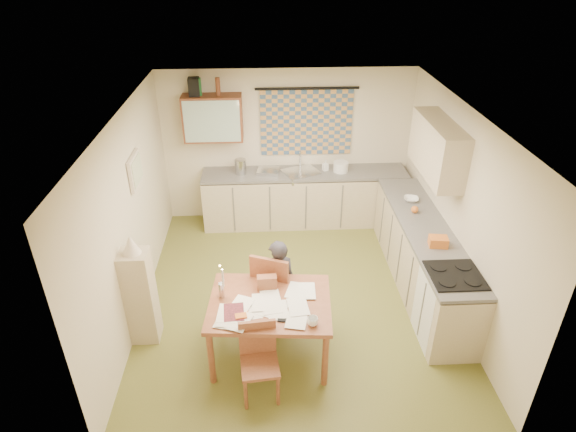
{
  "coord_description": "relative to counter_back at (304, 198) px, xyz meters",
  "views": [
    {
      "loc": [
        -0.38,
        -5.09,
        4.13
      ],
      "look_at": [
        -0.1,
        0.2,
        1.11
      ],
      "focal_mm": 30.0,
      "sensor_mm": 36.0,
      "label": 1
    }
  ],
  "objects": [
    {
      "name": "chair_near",
      "position": [
        -0.75,
        -3.54,
        -0.19
      ],
      "size": [
        0.42,
        0.42,
        0.84
      ],
      "rotation": [
        0.0,
        0.0,
        0.1
      ],
      "color": "brown",
      "rests_on": "floor"
    },
    {
      "name": "wall_left",
      "position": [
        -2.28,
        -1.95,
        0.8
      ],
      "size": [
        0.02,
        4.5,
        2.5
      ],
      "primitive_type": "cube",
      "color": "beige",
      "rests_on": "floor"
    },
    {
      "name": "stove",
      "position": [
        1.43,
        -2.85,
        0.02
      ],
      "size": [
        0.61,
        0.61,
        0.94
      ],
      "color": "white",
      "rests_on": "floor"
    },
    {
      "name": "fruit_orange",
      "position": [
        1.38,
        -1.41,
        0.52
      ],
      "size": [
        0.1,
        0.1,
        0.1
      ],
      "primitive_type": "sphere",
      "color": "orange",
      "rests_on": "counter_right"
    },
    {
      "name": "mug",
      "position": [
        -0.2,
        -3.36,
        0.34
      ],
      "size": [
        0.13,
        0.13,
        0.09
      ],
      "primitive_type": "imported",
      "rotation": [
        0.0,
        0.0,
        0.09
      ],
      "color": "white",
      "rests_on": "dining_table"
    },
    {
      "name": "kettle",
      "position": [
        -1.03,
        0.0,
        0.59
      ],
      "size": [
        0.22,
        0.22,
        0.24
      ],
      "primitive_type": "cylinder",
      "rotation": [
        0.0,
        0.0,
        -0.26
      ],
      "color": "silver",
      "rests_on": "counter_back"
    },
    {
      "name": "wall_front",
      "position": [
        -0.27,
        -4.21,
        0.8
      ],
      "size": [
        4.0,
        0.02,
        2.5
      ],
      "primitive_type": "cube",
      "color": "beige",
      "rests_on": "floor"
    },
    {
      "name": "counter_right",
      "position": [
        1.43,
        -1.8,
        -0.0
      ],
      "size": [
        0.62,
        2.95,
        0.92
      ],
      "color": "tan",
      "rests_on": "floor"
    },
    {
      "name": "orange_box",
      "position": [
        -0.93,
        -3.23,
        0.32
      ],
      "size": [
        0.13,
        0.1,
        0.04
      ],
      "primitive_type": "cube",
      "rotation": [
        0.0,
        0.0,
        0.17
      ],
      "color": "orange",
      "rests_on": "dining_table"
    },
    {
      "name": "wall_back",
      "position": [
        -0.27,
        0.31,
        0.8
      ],
      "size": [
        4.0,
        0.02,
        2.5
      ],
      "primitive_type": "cube",
      "color": "beige",
      "rests_on": "floor"
    },
    {
      "name": "tap",
      "position": [
        -0.06,
        0.18,
        0.61
      ],
      "size": [
        0.03,
        0.03,
        0.28
      ],
      "primitive_type": "cylinder",
      "rotation": [
        0.0,
        0.0,
        -0.04
      ],
      "color": "silver",
      "rests_on": "counter_back"
    },
    {
      "name": "eyeglasses",
      "position": [
        -0.49,
        -3.29,
        0.31
      ],
      "size": [
        0.13,
        0.06,
        0.02
      ],
      "primitive_type": "cube",
      "rotation": [
        0.0,
        0.0,
        -0.14
      ],
      "color": "black",
      "rests_on": "dining_table"
    },
    {
      "name": "print_canvas",
      "position": [
        -2.21,
        -1.55,
        1.25
      ],
      "size": [
        0.01,
        0.42,
        0.32
      ],
      "primitive_type": "cube",
      "color": "white",
      "rests_on": "wall_left"
    },
    {
      "name": "bowl",
      "position": [
        1.43,
        -1.07,
        0.49
      ],
      "size": [
        0.28,
        0.28,
        0.05
      ],
      "primitive_type": "imported",
      "rotation": [
        0.0,
        0.0,
        -0.19
      ],
      "color": "white",
      "rests_on": "counter_right"
    },
    {
      "name": "sink",
      "position": [
        -0.06,
        -0.0,
        0.43
      ],
      "size": [
        0.68,
        0.63,
        0.1
      ],
      "primitive_type": "cube",
      "rotation": [
        0.0,
        0.0,
        0.4
      ],
      "color": "silver",
      "rests_on": "counter_back"
    },
    {
      "name": "lampshade",
      "position": [
        -2.11,
        -2.63,
        0.86
      ],
      "size": [
        0.2,
        0.2,
        0.22
      ],
      "primitive_type": "cone",
      "color": "beige",
      "rests_on": "shelf_stand"
    },
    {
      "name": "candle",
      "position": [
        -1.12,
        -2.91,
        0.59
      ],
      "size": [
        0.03,
        0.03,
        0.22
      ],
      "primitive_type": "cylinder",
      "rotation": [
        0.0,
        0.0,
        -0.22
      ],
      "color": "white",
      "rests_on": "dining_table"
    },
    {
      "name": "candle_flame",
      "position": [
        -1.15,
        -2.86,
        0.71
      ],
      "size": [
        0.02,
        0.02,
        0.02
      ],
      "primitive_type": "sphere",
      "color": "#FFCC66",
      "rests_on": "dining_table"
    },
    {
      "name": "candle_holder",
      "position": [
        -1.15,
        -2.86,
        0.39
      ],
      "size": [
        0.07,
        0.07,
        0.18
      ],
      "primitive_type": "cylinder",
      "rotation": [
        0.0,
        0.0,
        0.17
      ],
      "color": "silver",
      "rests_on": "dining_table"
    },
    {
      "name": "counter_back",
      "position": [
        0.0,
        0.0,
        0.0
      ],
      "size": [
        3.3,
        0.62,
        0.92
      ],
      "color": "tan",
      "rests_on": "floor"
    },
    {
      "name": "papers",
      "position": [
        -0.69,
        -3.08,
        0.31
      ],
      "size": [
        1.1,
        0.83,
        0.03
      ],
      "rotation": [
        0.0,
        0.0,
        -0.08
      ],
      "color": "white",
      "rests_on": "dining_table"
    },
    {
      "name": "curtain_rod",
      "position": [
        0.03,
        0.25,
        1.75
      ],
      "size": [
        1.6,
        0.04,
        0.04
      ],
      "primitive_type": "cylinder",
      "rotation": [
        0.0,
        1.57,
        0.0
      ],
      "color": "black",
      "rests_on": "wall_back"
    },
    {
      "name": "dining_table",
      "position": [
        -0.63,
        -2.98,
        -0.07
      ],
      "size": [
        1.39,
        1.1,
        0.75
      ],
      "rotation": [
        0.0,
        0.0,
        -0.08
      ],
      "color": "brown",
      "rests_on": "floor"
    },
    {
      "name": "mixing_bowl",
      "position": [
        0.58,
        0.0,
        0.55
      ],
      "size": [
        0.3,
        0.3,
        0.16
      ],
      "primitive_type": "cylinder",
      "rotation": [
        0.0,
        0.0,
        0.32
      ],
      "color": "white",
      "rests_on": "counter_back"
    },
    {
      "name": "window_blind",
      "position": [
        0.03,
        0.27,
        1.2
      ],
      "size": [
        1.45,
        0.03,
        1.05
      ],
      "primitive_type": "cube",
      "color": "#395677",
      "rests_on": "wall_back"
    },
    {
      "name": "speaker",
      "position": [
        -1.66,
        0.13,
        1.83
      ],
      "size": [
        0.17,
        0.21,
        0.26
      ],
      "primitive_type": "cube",
      "rotation": [
        0.0,
        0.0,
        0.05
      ],
      "color": "black",
      "rests_on": "wall_cabinet"
    },
    {
      "name": "framed_print",
      "position": [
        -2.24,
        -1.55,
        1.25
      ],
      "size": [
        0.04,
        0.5,
        0.4
      ],
      "primitive_type": "cube",
      "color": "beige",
      "rests_on": "wall_left"
    },
    {
      "name": "upper_cabinet_right",
      "position": [
        1.56,
        -1.4,
        1.4
      ],
      "size": [
        0.34,
        1.3,
        0.7
      ],
      "primitive_type": "cube",
      "color": "tan",
      "rests_on": "wall_right"
    },
    {
      "name": "wall_cabinet_glass",
      "position": [
        -1.42,
        -0.04,
        1.35
      ],
      "size": [
        0.84,
        0.02,
        0.64
      ],
      "primitive_type": "cube",
      "color": "#99B2A5",
      "rests_on": "wall_back"
    },
    {
      "name": "orange_bag",
      "position": [
        1.43,
        -2.24,
        0.53
      ],
      "size": [
        0.24,
        0.19,
        0.12
      ],
      "primitive_type": "cube",
      "rotation": [
        0.0,
        0.0,
        -0.14
      ],
      "color": "orange",
      "rests_on": "counter_right"
    },
    {
      "name": "bottle_green",
      "position": [
        -1.58,
        0.13,
        1.83
      ],
      "size": [
        0.08,
        0.08,
        0.26
      ],
      "primitive_type": "cylinder",
      "rotation": [
        0.0,
        0.0,
        -0.2
      ],
      "color": "#195926",
      "rests_on": "wall_cabinet"
    },
    {
      "name": "magazine",
      "position": [
        -1.12,
        -3.16,
        0.31
      ],
      "size": [
        0.26,
        0.32,
        0.03
      ],
      "primitive_type": "imported",
      "rotation": [
        0.0,
        0.0,
        0.07
      ],
      "color": "maroon",
      "rests_on": "dining_table"
    },
    {
      "name": "bottle_brown",
      "position": [
        -1.31,
        0.13,
        1.83
      ],
      "size": [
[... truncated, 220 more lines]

